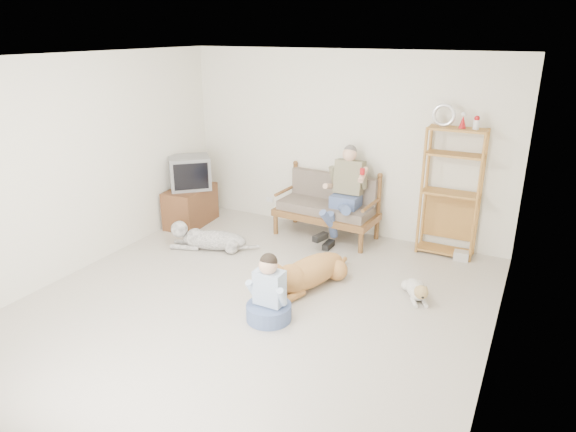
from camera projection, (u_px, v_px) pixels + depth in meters
The scene contains 17 objects.
floor at pixel (250, 309), 5.76m from camera, with size 5.50×5.50×0.00m, color beige.
ceiling at pixel (242, 58), 4.83m from camera, with size 5.50×5.50×0.00m, color white.
wall_back at pixel (343, 144), 7.60m from camera, with size 5.00×5.00×0.00m, color silver.
wall_front at pixel (1, 322), 2.99m from camera, with size 5.00×5.00×0.00m, color silver.
wall_left at pixel (74, 167), 6.36m from camera, with size 5.50×5.50×0.00m, color silver.
wall_right at pixel (505, 236), 4.23m from camera, with size 5.50×5.50×0.00m, color silver.
loveseat at pixel (328, 205), 7.67m from camera, with size 1.54×0.79×0.95m.
man at pixel (341, 201), 7.32m from camera, with size 0.54×0.77×1.25m.
etagere at pixel (451, 191), 6.88m from camera, with size 0.78×0.34×2.06m.
book_stack at pixel (461, 256), 6.96m from camera, with size 0.20×0.14×0.12m, color silver.
tv_stand at pixel (190, 206), 8.18m from camera, with size 0.57×0.94×0.60m.
crt_tv at pixel (190, 173), 7.98m from camera, with size 0.78×0.77×0.51m.
wall_outlet at pixel (270, 200), 8.48m from camera, with size 0.12×0.02×0.08m, color silver.
golden_retriever at pixel (303, 274), 6.14m from camera, with size 0.73×1.61×0.50m.
shaggy_dog at pixel (206, 238), 7.28m from camera, with size 1.27×0.59×0.40m.
terrier at pixel (417, 290), 5.94m from camera, with size 0.40×0.61×0.25m.
child at pixel (269, 296), 5.47m from camera, with size 0.49×0.49×0.77m.
Camera 1 is at (2.68, -4.30, 2.96)m, focal length 32.00 mm.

